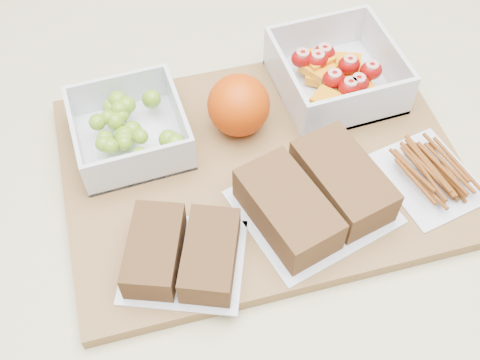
% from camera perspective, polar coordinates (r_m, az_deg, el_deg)
% --- Properties ---
extents(counter, '(1.20, 0.90, 0.90)m').
position_cam_1_polar(counter, '(1.05, 0.58, -14.86)').
color(counter, beige).
rests_on(counter, ground).
extents(cutting_board, '(0.44, 0.32, 0.02)m').
position_cam_1_polar(cutting_board, '(0.65, 2.04, 1.16)').
color(cutting_board, brown).
rests_on(cutting_board, counter).
extents(grape_container, '(0.12, 0.12, 0.05)m').
position_cam_1_polar(grape_container, '(0.66, -10.35, 4.77)').
color(grape_container, silver).
rests_on(grape_container, cutting_board).
extents(fruit_container, '(0.13, 0.13, 0.06)m').
position_cam_1_polar(fruit_container, '(0.71, 9.07, 9.84)').
color(fruit_container, silver).
rests_on(fruit_container, cutting_board).
extents(orange, '(0.07, 0.07, 0.07)m').
position_cam_1_polar(orange, '(0.65, -0.12, 7.11)').
color(orange, '#C63E04').
rests_on(orange, cutting_board).
extents(sandwich_bag_left, '(0.15, 0.14, 0.04)m').
position_cam_1_polar(sandwich_bag_left, '(0.57, -5.49, -6.93)').
color(sandwich_bag_left, silver).
rests_on(sandwich_bag_left, cutting_board).
extents(sandwich_bag_center, '(0.17, 0.15, 0.04)m').
position_cam_1_polar(sandwich_bag_center, '(0.60, 7.15, -1.47)').
color(sandwich_bag_center, silver).
rests_on(sandwich_bag_center, cutting_board).
extents(pretzel_bag, '(0.10, 0.12, 0.02)m').
position_cam_1_polar(pretzel_bag, '(0.66, 17.57, 0.76)').
color(pretzel_bag, silver).
rests_on(pretzel_bag, cutting_board).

